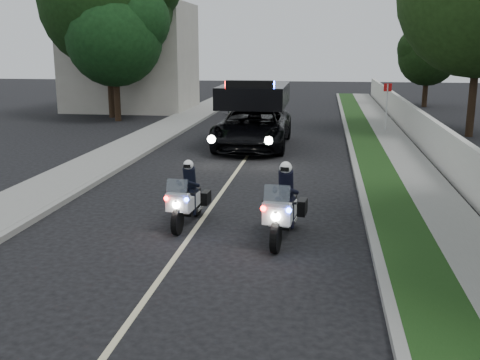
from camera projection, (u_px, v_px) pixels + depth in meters
The scene contains 19 objects.
ground at pixel (180, 251), 11.90m from camera, with size 120.00×120.00×0.00m, color black.
curb_right at pixel (354, 160), 20.91m from camera, with size 0.20×60.00×0.15m, color gray.
grass_verge at pixel (373, 161), 20.81m from camera, with size 1.20×60.00×0.16m, color #193814.
sidewalk_right at pixel (409, 162), 20.63m from camera, with size 1.40×60.00×0.16m, color gray.
property_wall at pixel (439, 145), 20.33m from camera, with size 0.22×60.00×1.50m, color beige.
curb_left at pixel (142, 154), 22.09m from camera, with size 0.20×60.00×0.15m, color gray.
sidewalk_left at pixel (116, 154), 22.25m from camera, with size 2.00×60.00×0.16m, color gray.
building_far at pixel (131, 57), 37.53m from camera, with size 8.00×6.00×7.00m, color #A8A396.
lane_marking at pixel (245, 159), 21.52m from camera, with size 0.12×50.00×0.01m, color #BFB78C.
police_moto_left at pixel (188, 224), 13.67m from camera, with size 0.65×1.86×1.58m, color silver, non-canonical shape.
police_moto_right at pixel (283, 239), 12.62m from camera, with size 0.72×2.07×1.76m, color silver, non-canonical shape.
police_suv at pixel (253, 147), 24.12m from camera, with size 2.96×6.40×3.11m, color black.
bicycle at pixel (233, 116), 35.06m from camera, with size 0.60×1.71×0.89m, color black.
cyclist at pixel (233, 116), 35.06m from camera, with size 0.61×0.40×1.68m, color black.
sign_post at pixel (385, 133), 28.00m from camera, with size 0.40×0.40×2.54m, color #A91B0C, non-canonical shape.
tree_right_d at pixel (469, 136), 26.99m from camera, with size 7.66×7.66×12.77m, color #234416, non-canonical shape.
tree_right_e at pixel (424, 107), 40.20m from camera, with size 4.14×4.14×6.89m, color black, non-canonical shape.
tree_left_near at pixel (118, 121), 32.61m from camera, with size 5.46×5.46×9.11m, color #123614, non-canonical shape.
tree_left_far at pixel (112, 117), 34.20m from camera, with size 7.86×7.86×13.09m, color black, non-canonical shape.
Camera 1 is at (2.92, -10.91, 4.23)m, focal length 41.94 mm.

